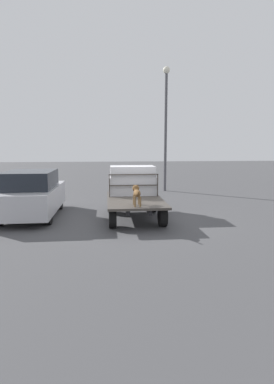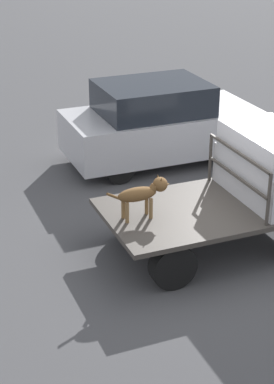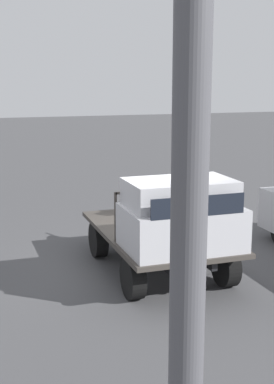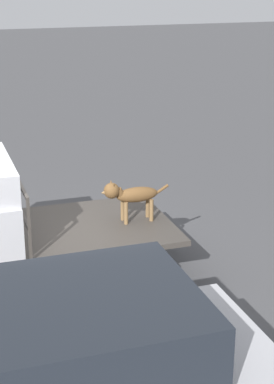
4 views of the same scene
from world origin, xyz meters
TOP-DOWN VIEW (x-y plane):
  - ground_plane at (0.00, 0.00)m, footprint 80.00×80.00m
  - flatbed_truck at (0.00, 0.00)m, footprint 3.54×1.98m
  - truck_cab at (1.07, 0.00)m, footprint 1.25×1.86m
  - truck_headboard at (0.41, 0.00)m, footprint 0.04×1.86m
  - dog at (-1.19, 0.05)m, footprint 1.04×0.23m
  - parked_sedan at (0.73, 3.81)m, footprint 4.07×1.89m

SIDE VIEW (x-z plane):
  - ground_plane at x=0.00m, z-range 0.00..0.00m
  - flatbed_truck at x=0.00m, z-range 0.18..0.94m
  - parked_sedan at x=0.73m, z-range -0.01..1.74m
  - dog at x=-1.19m, z-range 0.85..1.50m
  - truck_cab at x=1.07m, z-range 0.73..1.85m
  - truck_headboard at x=0.41m, z-range 0.90..1.76m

